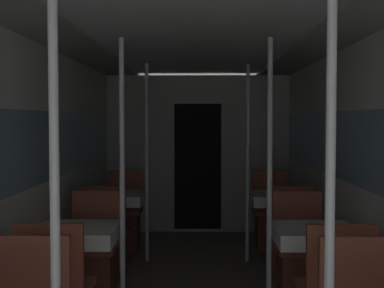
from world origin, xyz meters
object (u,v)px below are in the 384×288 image
Objects in this scene: support_pole_left_1 at (122,183)px; chair_right_far_2 at (271,224)px; chair_left_far_2 at (124,224)px; support_pole_right_1 at (270,183)px; dining_table_left_1 at (77,242)px; support_pole_left_2 at (147,163)px; chair_left_near_2 at (107,246)px; support_pole_right_0 at (330,238)px; dining_table_right_2 at (279,204)px; chair_left_far_1 at (93,265)px; support_pole_right_2 at (248,163)px; chair_right_far_1 at (300,266)px; support_pole_left_0 at (55,237)px; dining_table_left_2 at (116,203)px; dining_table_right_1 at (315,243)px; chair_right_near_2 at (287,247)px.

support_pole_left_1 is 2.34× the size of chair_right_far_2.
chair_left_far_2 is 0.43× the size of support_pole_right_1.
support_pole_left_2 is (0.34, 1.83, 0.44)m from dining_table_left_1.
support_pole_right_0 reaches higher than chair_left_near_2.
dining_table_right_2 is (1.77, -0.58, 0.34)m from chair_left_far_2.
support_pole_right_2 is (1.43, 1.25, 0.78)m from chair_left_far_1.
dining_table_left_1 is 0.81× the size of chair_right_far_1.
chair_right_far_1 is (0.34, 2.41, -0.78)m from support_pole_right_0.
chair_left_far_1 is 1.73m from support_pole_right_1.
chair_left_far_2 is at bearing 90.00° from chair_left_near_2.
support_pole_left_0 reaches higher than chair_left_far_2.
chair_left_far_1 is 1.00× the size of chair_left_far_2.
dining_table_left_1 is 0.81× the size of chair_left_near_2.
dining_table_left_2 is at bearing 180.00° from support_pole_left_2.
dining_table_right_2 is 0.56m from support_pole_right_2.
support_pole_right_2 is (-0.34, 1.83, 0.44)m from dining_table_right_1.
chair_left_far_2 is (0.00, 1.15, 0.00)m from chair_left_near_2.
support_pole_left_0 reaches higher than chair_right_far_1.
chair_right_far_2 is (0.00, 2.41, -0.34)m from dining_table_right_1.
chair_right_far_2 is at bearing 59.25° from support_pole_left_1.
dining_table_right_2 is 0.67m from chair_right_near_2.
support_pole_right_0 is at bearing 81.96° from chair_right_far_1.
support_pole_left_0 is at bearing 71.33° from chair_right_far_2.
dining_table_left_2 is 0.35× the size of support_pole_right_2.
chair_left_far_2 is at bearing 126.36° from dining_table_right_1.
dining_table_right_2 is at bearing 45.94° from dining_table_left_1.
support_pole_left_2 is at bearing -41.24° from chair_right_far_1.
dining_table_left_2 is 3.96m from support_pole_right_0.
support_pole_left_1 is 2.34× the size of chair_right_far_1.
chair_left_near_2 is at bearing 90.00° from chair_left_far_2.
support_pole_left_0 is 2.91m from chair_right_far_1.
support_pole_left_2 is at bearing 158.10° from chair_right_near_2.
dining_table_right_1 is (1.43, 0.00, -0.44)m from support_pole_left_1.
support_pole_right_2 is (-0.34, -0.58, 0.78)m from chair_right_far_2.
support_pole_right_0 is 2.88× the size of dining_table_right_1.
chair_left_far_1 is 0.43× the size of support_pole_right_2.
chair_left_far_1 is 1.00× the size of chair_left_near_2.
support_pole_left_2 is 1.50m from dining_table_right_2.
support_pole_left_1 is 2.37m from dining_table_right_2.
support_pole_left_1 is 2.91m from chair_right_far_2.
support_pole_left_0 and support_pole_right_2 have the same top height.
support_pole_right_1 is at bearing 90.00° from support_pole_right_0.
chair_left_near_2 is at bearing 180.00° from chair_right_near_2.
support_pole_left_2 reaches higher than dining_table_right_1.
support_pole_right_2 is (1.09, 1.83, 0.00)m from support_pole_left_1.
support_pole_left_0 is 1.83m from support_pole_left_1.
support_pole_left_2 reaches higher than chair_left_far_1.
chair_left_near_2 is at bearing 105.15° from support_pole_left_1.
dining_table_right_2 is (1.43, 0.00, -0.44)m from support_pole_left_2.
chair_left_far_1 is 1.00× the size of chair_right_near_2.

